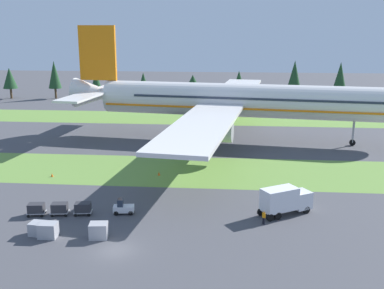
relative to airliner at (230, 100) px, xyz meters
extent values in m
plane|color=#47474C|center=(-11.50, -51.48, -8.35)|extent=(400.00, 400.00, 0.00)
cube|color=olive|center=(-11.50, -22.92, -8.35)|extent=(320.00, 16.63, 0.01)
cube|color=olive|center=(-11.50, 22.34, -8.35)|extent=(320.00, 16.63, 0.01)
cylinder|color=silver|center=(2.22, -0.29, -0.02)|extent=(58.10, 14.24, 6.80)
cone|color=silver|center=(-29.18, 3.82, 0.49)|extent=(10.61, 7.69, 6.46)
cube|color=orange|center=(2.22, -0.29, -1.21)|extent=(56.72, 14.19, 0.36)
cube|color=#283342|center=(5.71, -0.75, 0.83)|extent=(51.13, 13.39, 0.44)
cube|color=silver|center=(1.69, 22.73, -0.70)|extent=(14.10, 39.57, 0.61)
cylinder|color=#A3A3A8|center=(2.30, 16.79, -2.94)|extent=(6.07, 4.44, 3.74)
cube|color=silver|center=(-4.22, -22.40, -0.70)|extent=(14.10, 39.57, 0.61)
cylinder|color=#A3A3A8|center=(-2.11, -16.82, -2.94)|extent=(6.07, 4.44, 3.74)
cube|color=silver|center=(-27.30, 12.73, 1.00)|extent=(6.91, 14.62, 0.43)
cube|color=silver|center=(-29.66, -5.27, 1.00)|extent=(6.91, 14.62, 0.43)
cube|color=orange|center=(-28.48, 3.73, 9.17)|extent=(8.26, 1.80, 11.57)
cylinder|color=#A3A3A8|center=(24.55, -3.22, -4.40)|extent=(0.44, 0.44, 6.71)
cylinder|color=black|center=(24.55, -3.22, -7.75)|extent=(1.24, 0.57, 1.20)
cylinder|color=#A3A3A8|center=(-1.73, 4.34, -4.27)|extent=(0.44, 0.44, 6.46)
cylinder|color=black|center=(-1.73, 4.34, -7.50)|extent=(1.76, 0.81, 1.70)
cylinder|color=#A3A3A8|center=(-2.79, -3.75, -4.27)|extent=(0.44, 0.44, 6.46)
cylinder|color=black|center=(-2.79, -3.75, -7.50)|extent=(1.76, 0.81, 1.70)
cube|color=silver|center=(-12.91, -41.53, -7.67)|extent=(2.75, 1.64, 0.77)
cube|color=#283342|center=(-13.30, -41.58, -6.83)|extent=(0.84, 1.18, 0.90)
cylinder|color=black|center=(-12.08, -40.87, -8.05)|extent=(0.62, 0.28, 0.60)
cylinder|color=black|center=(-11.93, -41.96, -8.05)|extent=(0.62, 0.28, 0.60)
cylinder|color=black|center=(-13.88, -41.11, -8.05)|extent=(0.62, 0.28, 0.60)
cylinder|color=black|center=(-13.74, -42.20, -8.05)|extent=(0.62, 0.28, 0.60)
cube|color=#A3A3A8|center=(-17.96, -42.21, -7.95)|extent=(2.38, 1.78, 0.10)
cube|color=#2D2D33|center=(-17.96, -42.21, -7.35)|extent=(2.10, 1.57, 1.10)
cylinder|color=black|center=(-17.23, -41.42, -8.15)|extent=(0.41, 0.17, 0.40)
cylinder|color=black|center=(-17.04, -42.79, -8.15)|extent=(0.41, 0.17, 0.40)
cylinder|color=black|center=(-18.88, -41.64, -8.15)|extent=(0.41, 0.17, 0.40)
cylinder|color=black|center=(-18.70, -43.01, -8.15)|extent=(0.41, 0.17, 0.40)
cube|color=#A3A3A8|center=(-20.84, -42.60, -7.95)|extent=(2.38, 1.78, 0.10)
cube|color=#2D2D33|center=(-20.84, -42.60, -7.35)|extent=(2.10, 1.57, 1.10)
cylinder|color=black|center=(-20.10, -41.81, -8.15)|extent=(0.41, 0.17, 0.40)
cylinder|color=black|center=(-19.92, -43.17, -8.15)|extent=(0.41, 0.17, 0.40)
cylinder|color=black|center=(-21.76, -42.03, -8.15)|extent=(0.41, 0.17, 0.40)
cylinder|color=black|center=(-21.57, -43.40, -8.15)|extent=(0.41, 0.17, 0.40)
cube|color=#A3A3A8|center=(-23.71, -42.99, -7.95)|extent=(2.38, 1.78, 0.10)
cube|color=#2D2D33|center=(-23.71, -42.99, -7.35)|extent=(2.10, 1.57, 1.10)
cylinder|color=black|center=(-22.97, -42.20, -8.15)|extent=(0.41, 0.17, 0.40)
cylinder|color=black|center=(-22.79, -43.56, -8.15)|extent=(0.41, 0.17, 0.40)
cylinder|color=black|center=(-24.63, -42.42, -8.15)|extent=(0.41, 0.17, 0.40)
cylinder|color=black|center=(-24.45, -43.79, -8.15)|extent=(0.41, 0.17, 0.40)
cube|color=silver|center=(9.48, -38.67, -6.77)|extent=(3.08, 3.11, 2.20)
cube|color=#283342|center=(10.38, -38.11, -6.33)|extent=(1.15, 1.81, 0.97)
cube|color=silver|center=(6.62, -40.41, -6.17)|extent=(5.04, 4.31, 2.80)
cylinder|color=black|center=(9.15, -37.70, -7.87)|extent=(0.98, 0.76, 0.96)
cylinder|color=black|center=(10.19, -39.40, -7.87)|extent=(0.98, 0.76, 0.96)
cylinder|color=black|center=(5.33, -40.02, -7.87)|extent=(0.98, 0.76, 0.96)
cylinder|color=black|center=(6.37, -41.73, -7.87)|extent=(0.98, 0.76, 0.96)
cylinder|color=black|center=(4.37, -40.61, -7.87)|extent=(0.98, 0.76, 0.96)
cylinder|color=black|center=(5.41, -42.32, -7.87)|extent=(0.98, 0.76, 0.96)
cylinder|color=black|center=(4.49, -43.15, -7.93)|extent=(0.18, 0.18, 0.85)
cylinder|color=black|center=(4.62, -43.33, -7.93)|extent=(0.18, 0.18, 0.85)
cylinder|color=orange|center=(4.55, -43.24, -7.19)|extent=(0.36, 0.36, 0.62)
sphere|color=tan|center=(4.55, -43.24, -6.73)|extent=(0.24, 0.24, 0.24)
cylinder|color=orange|center=(4.42, -43.06, -7.22)|extent=(0.10, 0.10, 0.58)
cylinder|color=orange|center=(4.69, -43.42, -7.22)|extent=(0.10, 0.10, 0.58)
cube|color=#A3A3A8|center=(-19.82, -48.97, -7.50)|extent=(2.02, 1.63, 1.71)
cube|color=#A3A3A8|center=(-21.10, -48.44, -7.60)|extent=(2.16, 1.80, 1.51)
cube|color=#A3A3A8|center=(-14.11, -48.64, -7.47)|extent=(2.17, 1.82, 1.76)
cone|color=orange|center=(-27.63, -27.72, -8.07)|extent=(0.44, 0.44, 0.56)
cone|color=orange|center=(-10.90, -25.57, -8.03)|extent=(0.44, 0.44, 0.64)
cylinder|color=#4C3823|center=(-72.00, 51.29, -6.68)|extent=(0.70, 0.70, 3.35)
cone|color=#1E4223|center=(-72.00, 51.29, -1.65)|extent=(4.64, 4.64, 6.70)
cylinder|color=#4C3823|center=(-57.40, 52.62, -6.66)|extent=(0.70, 0.70, 3.39)
cone|color=#1E4223|center=(-57.40, 52.62, -0.56)|extent=(4.17, 4.17, 8.81)
cylinder|color=#4C3823|center=(-43.68, 52.94, -7.07)|extent=(0.70, 0.70, 2.56)
cone|color=#1E4223|center=(-43.68, 52.94, -2.43)|extent=(3.77, 3.77, 6.72)
cylinder|color=#4C3823|center=(-27.85, 51.39, -6.91)|extent=(0.70, 0.70, 2.89)
cone|color=#1E4223|center=(-27.85, 51.39, -2.48)|extent=(3.69, 3.69, 5.96)
cylinder|color=#4C3823|center=(-12.09, 52.39, -6.94)|extent=(0.70, 0.70, 2.82)
cone|color=#1E4223|center=(-12.09, 52.39, -2.87)|extent=(5.63, 5.63, 5.33)
cylinder|color=#4C3823|center=(2.50, 51.62, -6.87)|extent=(0.70, 0.70, 2.97)
cone|color=#1E4223|center=(2.50, 51.62, -2.05)|extent=(4.13, 4.13, 6.66)
cylinder|color=#4C3823|center=(20.07, 55.44, -6.41)|extent=(0.70, 0.70, 3.89)
cone|color=#1E4223|center=(20.07, 55.44, -0.08)|extent=(4.26, 4.26, 8.78)
cylinder|color=#4C3823|center=(34.41, 56.02, -6.40)|extent=(0.70, 0.70, 3.90)
cone|color=#1E4223|center=(34.41, 56.02, -0.29)|extent=(3.90, 3.90, 8.33)
camera|label=1|loc=(0.47, -95.76, 14.71)|focal=43.67mm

